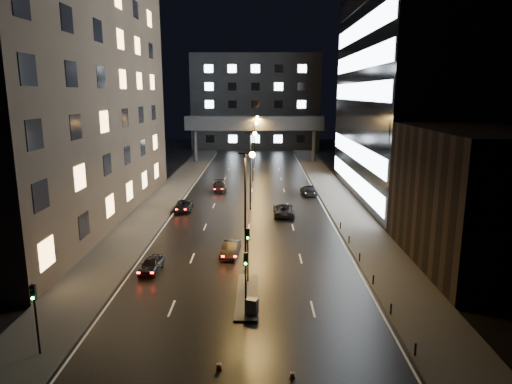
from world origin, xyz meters
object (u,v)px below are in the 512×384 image
car_away_c (184,206)px  car_toward_b (309,190)px  car_away_d (220,186)px  utility_cabinet (252,306)px  car_away_b (230,249)px  car_away_a (151,264)px  car_toward_a (284,210)px

car_away_c → car_toward_b: size_ratio=0.93×
car_away_d → utility_cabinet: bearing=-89.4°
car_away_c → utility_cabinet: (9.34, -28.40, 0.06)m
car_away_b → car_away_d: bearing=103.3°
car_away_a → car_away_d: bearing=88.9°
car_away_b → car_toward_a: (5.69, 14.37, 0.07)m
car_toward_b → utility_cabinet: (-7.83, -37.99, -0.02)m
car_away_a → utility_cabinet: bearing=-38.1°
car_away_c → car_toward_a: (12.82, -2.26, 0.10)m
car_away_d → car_toward_b: (13.57, -2.69, 0.02)m
car_away_a → car_away_d: size_ratio=0.77×
utility_cabinet → car_away_b: bearing=120.4°
car_away_a → utility_cabinet: size_ratio=3.35×
car_away_a → car_away_c: 20.50m
car_toward_a → car_away_c: bearing=-9.6°
car_away_c → car_toward_b: 19.66m
car_away_d → car_toward_b: car_toward_b is taller
car_toward_a → utility_cabinet: size_ratio=4.81×
car_away_a → car_toward_b: bearing=65.3°
car_toward_a → utility_cabinet: bearing=82.8°
car_away_d → utility_cabinet: 41.08m
car_away_b → car_toward_b: 28.08m
car_away_a → car_away_b: (6.52, 3.85, 0.03)m
car_toward_a → car_away_a: bearing=56.6°
car_away_d → car_toward_a: (9.22, -14.54, 0.04)m
car_away_d → car_toward_a: 17.22m
car_away_a → car_toward_a: bearing=60.3°
utility_cabinet → car_away_a: bearing=157.6°
car_away_c → car_toward_a: 13.02m
car_away_b → car_toward_b: car_toward_b is taller
car_away_a → car_toward_a: 21.94m
car_away_a → car_toward_b: car_toward_b is taller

